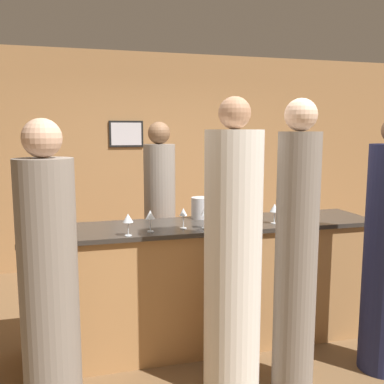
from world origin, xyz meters
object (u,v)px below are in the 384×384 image
Objects in this scene: bartender at (160,224)px; guest_1 at (296,255)px; guest_0 at (233,259)px; wine_bottle_0 at (247,211)px; guest_2 at (49,285)px; ice_bucket at (201,208)px.

guest_1 reaches higher than bartender.
guest_1 is at bearing -10.92° from guest_0.
wine_bottle_0 is at bearing 122.42° from bartender.
guest_2 is at bearing 177.74° from guest_1.
ice_bucket is at bearing 111.43° from guest_1.
ice_bucket is at bearing 37.09° from guest_2.
bartender is 1.72m from guest_2.
wine_bottle_0 is (0.32, 0.55, 0.21)m from guest_0.
ice_bucket is (-0.39, 0.98, 0.17)m from guest_1.
guest_0 is (0.22, -1.41, 0.04)m from bartender.
wine_bottle_0 is 0.45m from ice_bucket.
bartender is 0.62m from ice_bucket.
guest_0 reaches higher than bartender.
guest_0 reaches higher than guest_2.
guest_2 reaches higher than wine_bottle_0.
guest_0 is at bearing -92.60° from ice_bucket.
guest_1 reaches higher than guest_2.
bartender is at bearing 113.53° from guest_1.
bartender is 0.94× the size of guest_0.
ice_bucket is at bearing 117.39° from bartender.
guest_0 is at bearing -120.63° from wine_bottle_0.
bartender is 1.43m from guest_0.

